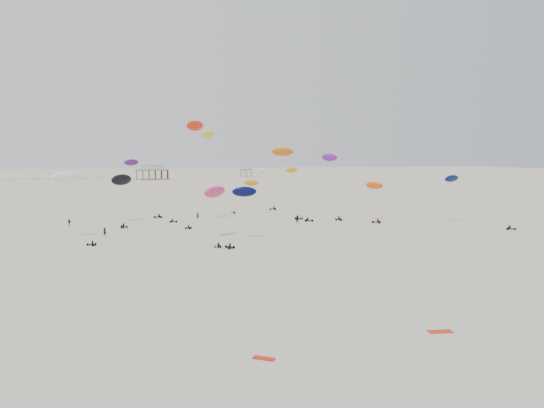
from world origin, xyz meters
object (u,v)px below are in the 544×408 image
object	(u,v)px
rig_8	(139,177)
spectator_0	(105,236)
pavilion_main	(152,173)
rig_0	(332,173)
rig_3	(463,188)
pavilion_small	(246,172)

from	to	relation	value
rig_8	spectator_0	distance (m)	40.32
pavilion_main	rig_0	distance (m)	236.17
rig_0	rig_8	bearing A→B (deg)	-39.25
spectator_0	rig_3	bearing A→B (deg)	-146.35
spectator_0	pavilion_small	bearing A→B (deg)	-72.73
spectator_0	rig_8	bearing A→B (deg)	-65.84
pavilion_main	rig_0	xyz separation A→B (m)	(33.17, -233.71, 7.39)
pavilion_main	pavilion_small	distance (m)	76.16
pavilion_main	rig_0	world-z (taller)	rig_0
pavilion_small	spectator_0	xyz separation A→B (m)	(-90.47, -277.20, -3.49)
rig_8	pavilion_main	bearing A→B (deg)	-19.99
pavilion_main	rig_3	size ratio (longest dim) A/B	1.18
rig_3	rig_0	bearing A→B (deg)	-72.55
pavilion_main	rig_8	bearing A→B (deg)	-93.53
rig_8	spectator_0	size ratio (longest dim) A/B	9.41
pavilion_small	spectator_0	size ratio (longest dim) A/B	4.25
pavilion_main	rig_3	world-z (taller)	rig_3
rig_8	spectator_0	bearing A→B (deg)	152.35
rig_0	rig_3	bearing A→B (deg)	138.06
spectator_0	rig_0	bearing A→B (deg)	-130.53
rig_8	rig_3	bearing A→B (deg)	-135.74
rig_0	spectator_0	world-z (taller)	rig_0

